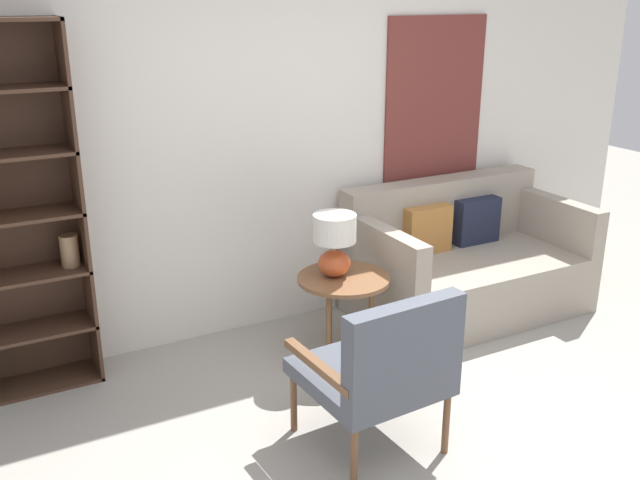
# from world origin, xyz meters

# --- Properties ---
(ground_plane) EXTENTS (14.00, 14.00, 0.00)m
(ground_plane) POSITION_xyz_m (0.00, 0.00, 0.00)
(ground_plane) COLOR #9E998E
(wall_back) EXTENTS (6.40, 0.08, 2.70)m
(wall_back) POSITION_xyz_m (0.03, 2.03, 1.35)
(wall_back) COLOR silver
(wall_back) RESTS_ON ground_plane
(armchair) EXTENTS (0.67, 0.68, 0.88)m
(armchair) POSITION_xyz_m (-0.18, 0.34, 0.50)
(armchair) COLOR brown
(armchair) RESTS_ON ground_plane
(couch) EXTENTS (1.63, 0.94, 0.90)m
(couch) POSITION_xyz_m (1.29, 1.55, 0.33)
(couch) COLOR #9E9384
(couch) RESTS_ON ground_plane
(side_table) EXTENTS (0.57, 0.57, 0.54)m
(side_table) POSITION_xyz_m (0.15, 1.31, 0.49)
(side_table) COLOR brown
(side_table) RESTS_ON ground_plane
(table_lamp) EXTENTS (0.26, 0.26, 0.40)m
(table_lamp) POSITION_xyz_m (0.11, 1.35, 0.77)
(table_lamp) COLOR #C65128
(table_lamp) RESTS_ON side_table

